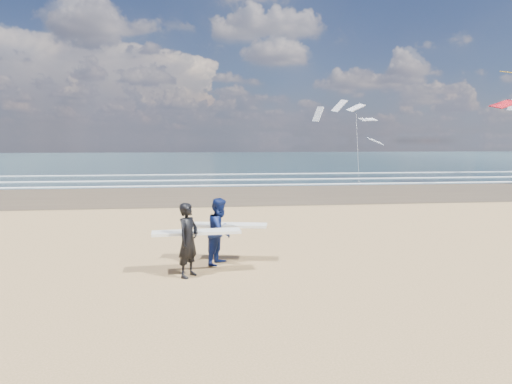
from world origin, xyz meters
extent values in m
cube|color=#4B3928|center=(20.00, 18.00, 0.01)|extent=(220.00, 12.00, 0.01)
cube|color=#182D35|center=(20.00, 72.00, 0.01)|extent=(220.00, 100.00, 0.02)
cube|color=white|center=(20.00, 22.80, 0.05)|extent=(220.00, 0.50, 0.05)
cube|color=white|center=(20.00, 27.50, 0.05)|extent=(220.00, 0.50, 0.05)
cube|color=white|center=(20.00, 34.00, 0.05)|extent=(220.00, 0.50, 0.05)
imported|color=black|center=(1.01, 0.38, 0.91)|extent=(0.73, 0.79, 1.82)
cube|color=white|center=(1.21, 0.73, 1.03)|extent=(2.23, 0.67, 0.07)
imported|color=#0E1A4E|center=(1.84, 1.44, 0.89)|extent=(1.01, 1.09, 1.79)
cube|color=white|center=(2.04, 1.79, 0.99)|extent=(2.26, 0.95, 0.07)
cube|color=slate|center=(13.97, 24.32, 0.05)|extent=(0.12, 0.12, 0.10)
camera|label=1|loc=(1.29, -10.57, 3.30)|focal=32.00mm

